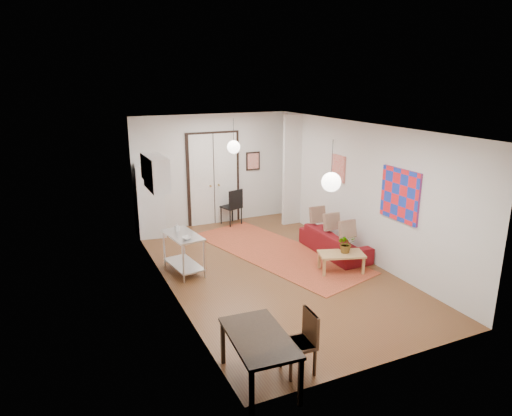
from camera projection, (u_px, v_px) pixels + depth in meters
name	position (u px, v px, depth m)	size (l,w,h in m)	color
floor	(272.00, 270.00, 9.33)	(7.00, 7.00, 0.00)	brown
ceiling	(273.00, 127.00, 8.53)	(4.20, 7.00, 0.02)	white
wall_back	(213.00, 170.00, 11.99)	(4.20, 0.02, 2.90)	silver
wall_front	(394.00, 266.00, 5.87)	(4.20, 0.02, 2.90)	silver
wall_left	(167.00, 214.00, 8.09)	(0.02, 7.00, 2.90)	silver
wall_right	(360.00, 191.00, 9.77)	(0.02, 7.00, 2.90)	silver
double_doors	(214.00, 179.00, 12.02)	(1.44, 0.06, 2.50)	white
stub_partition	(292.00, 170.00, 11.90)	(0.50, 0.10, 2.90)	silver
wall_cabinet	(156.00, 173.00, 9.35)	(0.35, 1.00, 0.70)	white
painting_popart	(400.00, 195.00, 8.61)	(0.05, 1.00, 1.00)	red
painting_abstract	(338.00, 168.00, 10.36)	(0.05, 0.50, 0.60)	beige
poster_back	(253.00, 161.00, 12.38)	(0.40, 0.03, 0.50)	red
print_left	(144.00, 167.00, 9.71)	(0.03, 0.44, 0.54)	olive
pendant_back	(234.00, 147.00, 10.46)	(0.30, 0.30, 0.80)	white
pendant_front	(331.00, 182.00, 6.96)	(0.30, 0.30, 0.80)	white
kilim_rug	(276.00, 252.00, 10.26)	(1.66, 4.44, 0.01)	#BC472F
sofa	(334.00, 242.00, 10.13)	(1.86, 0.73, 0.54)	maroon
coffee_table	(341.00, 256.00, 9.15)	(1.00, 0.75, 0.40)	tan
potted_plant	(346.00, 243.00, 9.12)	(0.35, 0.30, 0.39)	#375F2B
kitchen_counter	(183.00, 249.00, 9.11)	(0.66, 1.11, 0.80)	silver
bowl	(187.00, 238.00, 8.75)	(0.19, 0.19, 0.05)	white
soap_bottle	(177.00, 227.00, 9.20)	(0.08, 0.07, 0.17)	#529DB2
fridge	(150.00, 200.00, 11.14)	(0.63, 0.63, 1.79)	silver
dining_table	(259.00, 341.00, 5.71)	(0.79, 1.28, 0.68)	black
dining_chair_near	(294.00, 335.00, 6.07)	(0.43, 0.58, 0.85)	#392312
dining_chair_far	(295.00, 336.00, 6.05)	(0.43, 0.58, 0.85)	#392312
black_side_chair	(230.00, 203.00, 12.16)	(0.56, 0.57, 0.98)	black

